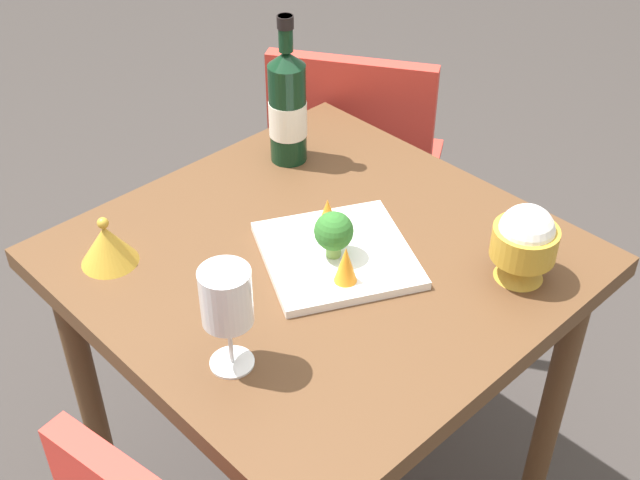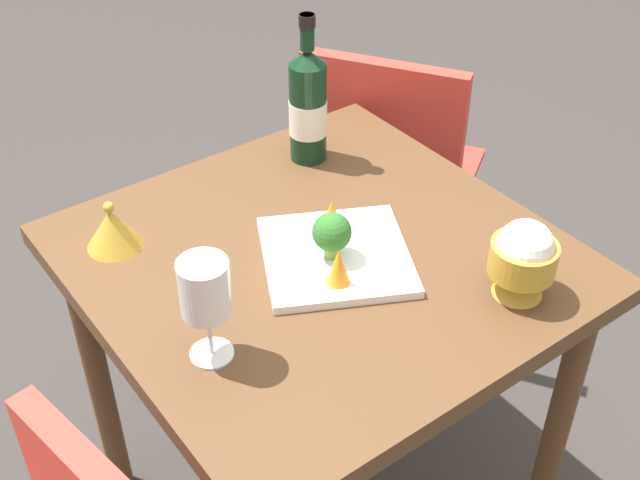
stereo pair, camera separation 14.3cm
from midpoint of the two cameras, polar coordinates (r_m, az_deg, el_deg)
name	(u,v)px [view 2 (the right image)]	position (r m, az deg, el deg)	size (l,w,h in m)	color
dining_table	(320,298)	(1.51, 2.71, -4.13)	(0.79, 0.79, 0.76)	brown
chair_by_wall	(387,166)	(2.12, 6.63, 5.07)	(0.55, 0.55, 0.85)	red
wine_bottle	(308,105)	(1.65, 1.66, 9.25)	(0.08, 0.08, 0.31)	black
wine_glass	(205,291)	(1.18, -4.57, -3.66)	(0.08, 0.08, 0.18)	white
rice_bowl	(523,258)	(1.38, 16.83, -1.31)	(0.11, 0.11, 0.14)	gold
rice_bowl_lid	(113,228)	(1.47, -11.54, 0.71)	(0.10, 0.10, 0.09)	gold
serving_plate	(336,256)	(1.43, 3.97, -1.23)	(0.34, 0.34, 0.02)	white
broccoli_floret	(333,233)	(1.39, 3.82, 0.40)	(0.07, 0.07, 0.09)	#729E4C
carrot_garnish_left	(332,214)	(1.47, 3.61, 1.74)	(0.04, 0.04, 0.06)	orange
carrot_garnish_right	(339,266)	(1.34, 4.34, -1.95)	(0.04, 0.04, 0.07)	orange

